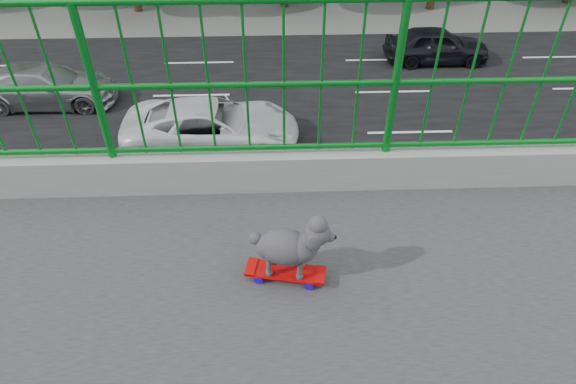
% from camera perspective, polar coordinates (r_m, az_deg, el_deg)
% --- Properties ---
extents(road, '(18.00, 90.00, 0.02)m').
position_cam_1_polar(road, '(17.62, -12.20, 6.23)').
color(road, black).
rests_on(road, ground).
extents(skateboard, '(0.24, 0.51, 0.07)m').
position_cam_1_polar(skateboard, '(3.10, -0.29, -9.27)').
color(skateboard, red).
rests_on(skateboard, footbridge).
extents(poodle, '(0.27, 0.51, 0.43)m').
position_cam_1_polar(poodle, '(2.91, 0.23, -6.14)').
color(poodle, '#302D32').
rests_on(poodle, skateboard).
extents(car_1, '(1.53, 4.38, 1.44)m').
position_cam_1_polar(car_1, '(15.45, 24.86, 1.09)').
color(car_1, black).
rests_on(car_1, ground).
extents(car_2, '(2.64, 5.73, 1.59)m').
position_cam_1_polar(car_2, '(16.53, -8.80, 7.54)').
color(car_2, silver).
rests_on(car_2, ground).
extents(car_3, '(2.09, 5.15, 1.49)m').
position_cam_1_polar(car_3, '(21.03, -26.23, 10.97)').
color(car_3, '#98989D').
rests_on(car_3, ground).
extents(car_4, '(1.79, 4.46, 1.52)m').
position_cam_1_polar(car_4, '(23.28, 16.80, 15.96)').
color(car_4, black).
rests_on(car_4, ground).
extents(car_6, '(2.50, 5.42, 1.51)m').
position_cam_1_polar(car_6, '(14.53, -19.79, 0.20)').
color(car_6, '#98989D').
rests_on(car_6, ground).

